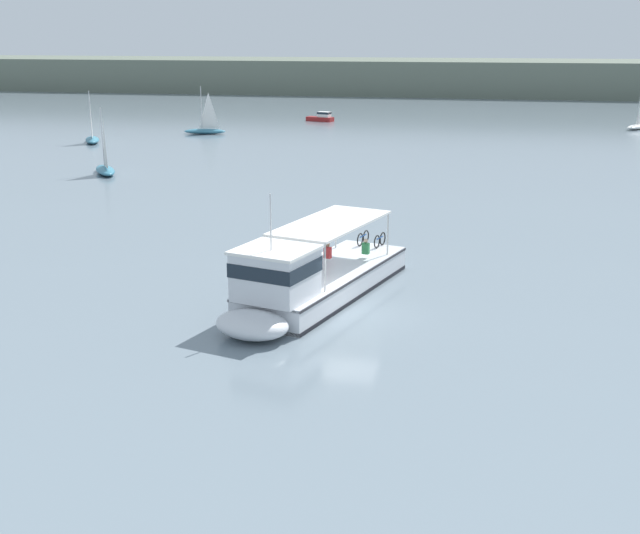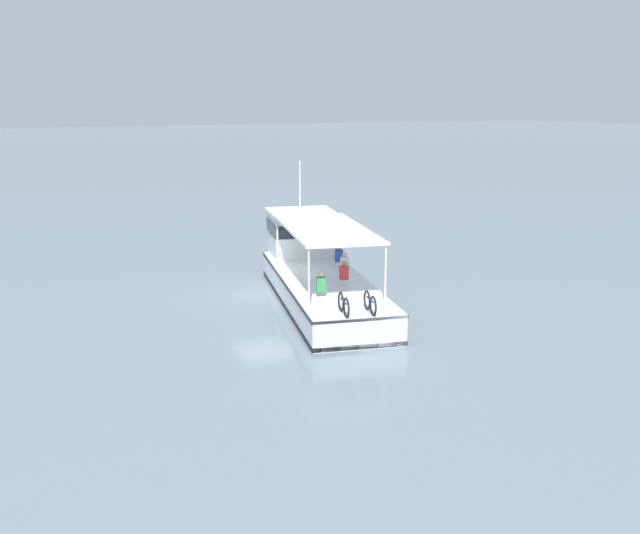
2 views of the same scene
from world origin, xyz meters
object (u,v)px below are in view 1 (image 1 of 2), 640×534
object	(u,v)px
sailboat_far_right	(205,129)
sailboat_off_bow	(105,167)
sailboat_outer_anchorage	(639,125)
ferry_main	(309,282)
motorboat_horizon_west	(322,117)
sailboat_mid_channel	(92,138)

from	to	relation	value
sailboat_far_right	sailboat_off_bow	size ratio (longest dim) A/B	1.00
sailboat_far_right	sailboat_off_bow	xyz separation A→B (m)	(1.67, -28.39, 0.00)
sailboat_far_right	sailboat_outer_anchorage	xyz separation A→B (m)	(49.70, 15.93, 0.00)
ferry_main	motorboat_horizon_west	size ratio (longest dim) A/B	3.42
sailboat_mid_channel	ferry_main	bearing A→B (deg)	-53.90
sailboat_off_bow	sailboat_mid_channel	xyz separation A→B (m)	(-10.62, 18.27, 0.00)
motorboat_horizon_west	sailboat_off_bow	xyz separation A→B (m)	(-8.45, -45.23, -0.00)
sailboat_far_right	ferry_main	bearing A→B (deg)	-65.96
motorboat_horizon_west	sailboat_mid_channel	world-z (taller)	sailboat_mid_channel
sailboat_off_bow	sailboat_mid_channel	world-z (taller)	same
ferry_main	sailboat_off_bow	xyz separation A→B (m)	(-24.08, 29.32, -0.47)
motorboat_horizon_west	sailboat_outer_anchorage	bearing A→B (deg)	-1.32
sailboat_far_right	sailboat_off_bow	bearing A→B (deg)	-86.64
motorboat_horizon_west	sailboat_outer_anchorage	size ratio (longest dim) A/B	0.71
sailboat_off_bow	sailboat_mid_channel	size ratio (longest dim) A/B	1.00
sailboat_off_bow	sailboat_outer_anchorage	size ratio (longest dim) A/B	1.00
motorboat_horizon_west	sailboat_outer_anchorage	world-z (taller)	sailboat_outer_anchorage
sailboat_far_right	sailboat_outer_anchorage	bearing A→B (deg)	17.77
ferry_main	sailboat_mid_channel	world-z (taller)	sailboat_mid_channel
motorboat_horizon_west	sailboat_mid_channel	size ratio (longest dim) A/B	0.71
sailboat_far_right	sailboat_off_bow	world-z (taller)	same
sailboat_off_bow	sailboat_mid_channel	distance (m)	21.14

